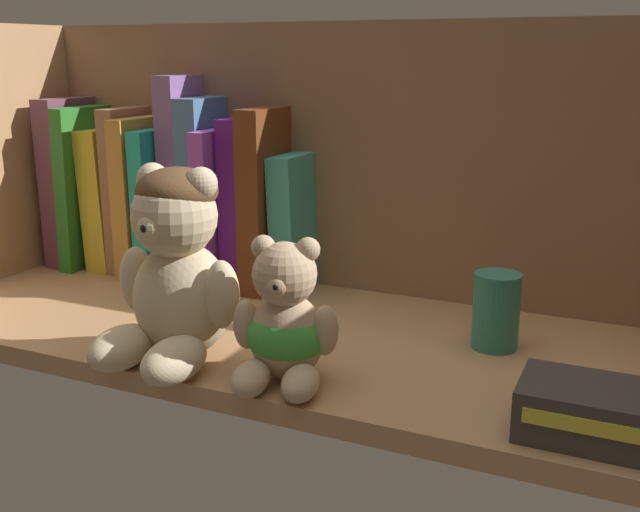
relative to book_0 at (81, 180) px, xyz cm
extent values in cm
cube|color=tan|center=(38.07, -13.09, -11.90)|extent=(82.11, 30.75, 2.00)
cube|color=#886345|center=(38.07, 2.89, 3.53)|extent=(84.51, 1.20, 32.86)
cube|color=#63394D|center=(0.00, 0.00, 0.00)|extent=(2.97, 12.65, 21.80)
cube|color=#297427|center=(2.84, 0.00, -0.49)|extent=(2.57, 14.12, 20.87)
cube|color=gold|center=(5.85, 0.00, -1.87)|extent=(3.89, 10.74, 18.16)
cube|color=#95664C|center=(9.10, 0.00, -0.50)|extent=(2.42, 10.85, 20.79)
cube|color=#BF8836|center=(11.86, 0.00, -1.01)|extent=(2.32, 14.29, 19.77)
cube|color=#1DAC9A|center=(14.45, 0.00, -1.65)|extent=(2.18, 13.73, 18.50)
cube|color=#865C9A|center=(17.21, 0.00, 1.52)|extent=(2.66, 9.17, 24.84)
cube|color=teal|center=(20.44, 0.00, 0.27)|extent=(3.02, 10.21, 22.33)
cube|color=#A04BC7|center=(23.38, 0.00, -1.47)|extent=(2.10, 14.70, 18.85)
cube|color=#631A86|center=(26.01, 0.00, -0.81)|extent=(2.41, 10.85, 20.18)
cube|color=brown|center=(29.07, 0.00, -0.20)|extent=(2.93, 12.11, 21.40)
cube|color=teal|center=(32.39, 0.00, -2.83)|extent=(3.53, 9.10, 16.23)
ellipsoid|color=beige|center=(31.85, -22.93, -5.45)|extent=(9.26, 8.50, 10.89)
sphere|color=beige|center=(31.81, -23.48, 2.56)|extent=(7.75, 7.75, 7.75)
sphere|color=beige|center=(29.14, -22.75, 5.58)|extent=(2.90, 2.90, 2.90)
sphere|color=beige|center=(34.55, -23.11, 5.58)|extent=(2.90, 2.90, 2.90)
sphere|color=beige|center=(31.63, -26.22, 2.09)|extent=(2.90, 2.90, 2.90)
sphere|color=black|center=(31.56, -27.23, 2.17)|extent=(1.02, 1.02, 1.02)
ellipsoid|color=beige|center=(28.51, -27.89, -8.96)|extent=(4.83, 7.54, 3.87)
ellipsoid|color=beige|center=(34.49, -28.29, -8.96)|extent=(4.83, 7.54, 3.87)
ellipsoid|color=beige|center=(26.92, -23.15, -4.09)|extent=(3.35, 3.35, 6.29)
ellipsoid|color=beige|center=(36.70, -23.80, -4.09)|extent=(3.35, 3.35, 6.29)
ellipsoid|color=brown|center=(31.85, -22.93, 4.69)|extent=(7.36, 7.36, 4.26)
ellipsoid|color=tan|center=(43.00, -23.68, -7.03)|extent=(6.58, 6.04, 7.74)
sphere|color=tan|center=(43.08, -24.05, -1.33)|extent=(5.50, 5.50, 5.50)
sphere|color=tan|center=(41.11, -24.08, 0.81)|extent=(2.06, 2.06, 2.06)
sphere|color=tan|center=(44.88, -23.27, 0.81)|extent=(2.06, 2.06, 2.06)
sphere|color=tan|center=(43.49, -25.96, -1.66)|extent=(2.06, 2.06, 2.06)
sphere|color=black|center=(43.64, -26.67, -1.61)|extent=(0.72, 0.72, 0.72)
ellipsoid|color=tan|center=(41.69, -27.72, -9.52)|extent=(4.12, 5.70, 2.75)
ellipsoid|color=tan|center=(45.85, -26.82, -9.52)|extent=(4.12, 5.70, 2.75)
ellipsoid|color=tan|center=(39.67, -24.79, -6.06)|extent=(2.66, 2.66, 4.47)
ellipsoid|color=tan|center=(46.48, -23.32, -6.06)|extent=(2.66, 2.66, 4.47)
ellipsoid|color=green|center=(43.00, -23.68, -6.83)|extent=(7.12, 6.58, 5.42)
cylinder|color=#2D7A66|center=(57.99, -9.14, -7.20)|extent=(4.43, 4.43, 7.40)
cube|color=#38332D|center=(67.98, -23.62, -8.89)|extent=(10.32, 6.93, 4.01)
cube|color=gold|center=(67.98, -27.17, -8.39)|extent=(8.77, 0.16, 1.12)
camera|label=1|loc=(70.45, -77.04, 16.57)|focal=41.81mm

